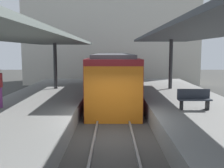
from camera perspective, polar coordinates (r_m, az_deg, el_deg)
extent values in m
plane|color=#383835|center=(10.49, 0.09, -12.30)|extent=(80.00, 80.00, 0.00)
cube|color=gray|center=(10.99, -20.41, -9.12)|extent=(4.40, 28.00, 1.00)
cube|color=gray|center=(11.03, 20.50, -9.06)|extent=(4.40, 28.00, 1.00)
cube|color=#423F3D|center=(10.46, 0.09, -11.79)|extent=(3.20, 28.00, 0.20)
cube|color=slate|center=(10.42, -3.94, -10.88)|extent=(0.08, 28.00, 0.14)
cube|color=slate|center=(10.43, 4.12, -10.87)|extent=(0.08, 28.00, 0.14)
cube|color=maroon|center=(17.97, -0.07, 1.22)|extent=(2.70, 12.07, 2.90)
cube|color=orange|center=(11.98, 0.03, -2.45)|extent=(2.65, 0.08, 2.60)
cube|color=black|center=(17.99, -4.45, 2.32)|extent=(0.04, 11.10, 0.76)
cube|color=black|center=(18.00, 4.30, 2.32)|extent=(0.04, 11.10, 0.76)
cube|color=#515156|center=(17.88, -0.07, 6.16)|extent=(2.16, 11.47, 0.20)
cylinder|color=#333335|center=(18.01, -12.27, 3.75)|extent=(0.24, 0.24, 2.98)
cube|color=slate|center=(11.91, -18.82, 9.50)|extent=(4.18, 21.00, 0.16)
cylinder|color=#333335|center=(18.04, 12.12, 4.14)|extent=(0.24, 0.24, 3.22)
cube|color=#3D4247|center=(11.97, 18.90, 10.63)|extent=(4.18, 21.00, 0.16)
cube|color=black|center=(11.77, 14.29, -4.32)|extent=(0.08, 0.32, 0.40)
cube|color=black|center=(12.09, 19.36, -4.20)|extent=(0.08, 0.32, 0.40)
cube|color=#2D333D|center=(11.88, 16.90, -3.18)|extent=(1.40, 0.40, 0.06)
cube|color=#2D333D|center=(12.01, 16.69, -1.95)|extent=(1.40, 0.06, 0.40)
cube|color=beige|center=(29.96, -0.41, 10.92)|extent=(18.00, 6.00, 11.00)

